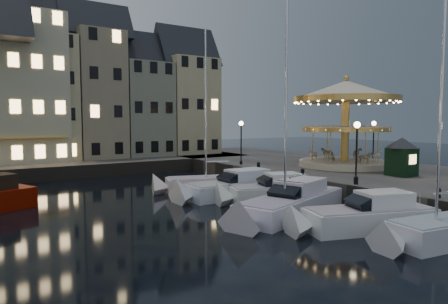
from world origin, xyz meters
TOP-DOWN VIEW (x-y plane):
  - ground at (0.00, 0.00)m, footprint 160.00×160.00m
  - quay_east at (14.00, 6.00)m, footprint 16.00×56.00m
  - quay_north at (-8.00, 28.00)m, footprint 44.00×12.00m
  - quaywall_e at (6.00, 6.00)m, footprint 0.15×44.00m
  - quaywall_n at (-6.00, 22.00)m, footprint 48.00×0.15m
  - streetlamp_b at (7.20, 1.00)m, footprint 0.44×0.44m
  - streetlamp_c at (7.20, 14.50)m, footprint 0.44×0.44m
  - streetlamp_d at (18.50, 8.00)m, footprint 0.44×0.44m
  - bollard_a at (6.60, -5.00)m, footprint 0.30×0.30m
  - bollard_b at (6.60, 0.50)m, footprint 0.30×0.30m
  - bollard_c at (6.60, 5.50)m, footprint 0.30×0.30m
  - bollard_d at (6.60, 11.00)m, footprint 0.30×0.30m
  - townhouse_nc at (-8.00, 30.00)m, footprint 6.82×8.00m
  - townhouse_nd at (-2.25, 30.00)m, footprint 5.50×8.00m
  - townhouse_ne at (3.20, 30.00)m, footprint 6.16×8.00m
  - townhouse_nf at (9.25, 30.00)m, footprint 6.82×8.00m
  - motorboat_a at (2.22, -7.30)m, footprint 6.41×2.82m
  - motorboat_b at (1.54, -3.98)m, footprint 7.67×4.37m
  - motorboat_c at (0.67, 0.51)m, footprint 9.81×5.54m
  - motorboat_d at (1.98, 4.08)m, footprint 7.00×4.00m
  - motorboat_e at (0.96, 6.82)m, footprint 8.70×2.58m
  - motorboat_f at (0.67, 9.75)m, footprint 8.62×4.65m
  - carousel at (14.28, 7.95)m, footprint 9.51×9.51m
  - ticket_kiosk at (12.88, 1.30)m, footprint 2.85×2.85m

SIDE VIEW (x-z plane):
  - ground at x=0.00m, z-range 0.00..0.00m
  - motorboat_f at x=0.67m, z-range -5.25..6.30m
  - motorboat_a at x=2.22m, z-range -4.73..5.80m
  - motorboat_d at x=1.98m, z-range -0.44..1.71m
  - motorboat_b at x=1.54m, z-range -0.43..1.72m
  - motorboat_e at x=0.96m, z-range -0.43..1.72m
  - quay_east at x=14.00m, z-range 0.00..1.30m
  - quay_north at x=-8.00m, z-range 0.00..1.30m
  - quaywall_e at x=6.00m, z-range 0.00..1.30m
  - quaywall_n at x=-6.00m, z-range 0.00..1.30m
  - motorboat_c at x=0.67m, z-range -5.92..7.28m
  - bollard_a at x=6.60m, z-range 1.32..1.89m
  - bollard_b at x=6.60m, z-range 1.32..1.89m
  - bollard_c at x=6.60m, z-range 1.32..1.89m
  - bollard_d at x=6.60m, z-range 1.32..1.89m
  - ticket_kiosk at x=12.88m, z-range 1.62..4.96m
  - streetlamp_b at x=7.20m, z-range 1.93..6.10m
  - streetlamp_c at x=7.20m, z-range 1.93..6.10m
  - streetlamp_d at x=18.50m, z-range 1.93..6.10m
  - carousel at x=14.28m, z-range 2.62..10.94m
  - townhouse_ne at x=3.20m, z-range 1.38..14.18m
  - townhouse_nf at x=9.25m, z-range 1.38..15.18m
  - townhouse_nc at x=-8.00m, z-range 1.38..16.18m
  - townhouse_nd at x=-2.25m, z-range 1.38..17.18m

